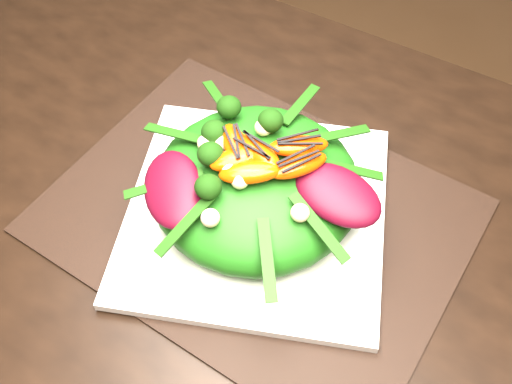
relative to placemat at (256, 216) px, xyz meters
The scene contains 9 objects.
placemat is the anchor object (origin of this frame).
plate_base 0.01m from the placemat, 90.00° to the right, with size 0.28×0.28×0.01m, color silver.
salad_bowl 0.02m from the placemat, 90.00° to the right, with size 0.23×0.23×0.02m, color white.
lettuce_mound 0.06m from the placemat, 90.00° to the right, with size 0.22×0.22×0.08m, color #1F5F11.
radicchio_leaf 0.13m from the placemat, ahead, with size 0.09×0.06×0.02m, color #400614.
orange_segment 0.11m from the placemat, 99.55° to the left, with size 0.06×0.02×0.02m, color red.
broccoli_floret 0.13m from the placemat, 154.55° to the left, with size 0.04×0.04×0.04m, color #0E360A.
macadamia_nut 0.11m from the placemat, 34.85° to the right, with size 0.02×0.02×0.02m, color beige.
balsamic_drizzle 0.12m from the placemat, 99.55° to the left, with size 0.04×0.00×0.00m, color black.
Camera 1 is at (-0.06, -0.23, 1.30)m, focal length 42.00 mm.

